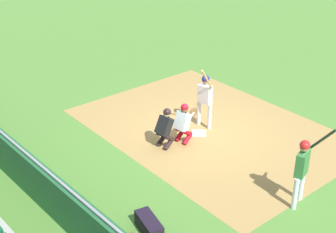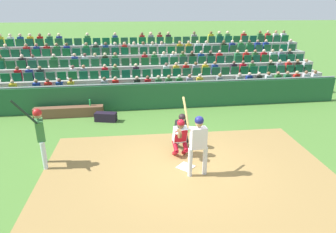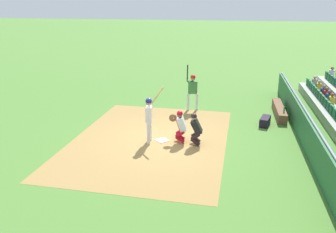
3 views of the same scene
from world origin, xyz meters
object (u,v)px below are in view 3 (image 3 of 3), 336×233
at_px(on_deck_batter, 192,88).
at_px(dugout_bench, 279,111).
at_px(home_plate_marker, 162,140).
at_px(equipment_duffel_bag, 265,121).
at_px(home_plate_umpire, 196,127).
at_px(water_bottle_on_bench, 284,109).
at_px(batter_at_plate, 149,115).
at_px(catcher_crouching, 180,124).

bearing_deg(on_deck_batter, dugout_bench, -90.40).
bearing_deg(on_deck_batter, home_plate_marker, 170.46).
bearing_deg(home_plate_marker, dugout_bench, -49.87).
bearing_deg(dugout_bench, equipment_duffel_bag, 153.90).
height_order(home_plate_marker, home_plate_umpire, home_plate_umpire).
bearing_deg(water_bottle_on_bench, batter_at_plate, 122.51).
bearing_deg(equipment_duffel_bag, catcher_crouching, 140.80).
relative_size(batter_at_plate, equipment_duffel_bag, 2.49).
bearing_deg(on_deck_batter, equipment_duffel_bag, -115.36).
height_order(home_plate_marker, water_bottle_on_bench, water_bottle_on_bench).
xyz_separation_m(batter_at_plate, catcher_crouching, (0.28, -1.18, -0.41)).
bearing_deg(equipment_duffel_bag, dugout_bench, -11.41).
bearing_deg(home_plate_marker, water_bottle_on_bench, -57.00).
distance_m(home_plate_marker, water_bottle_on_bench, 6.07).
relative_size(equipment_duffel_bag, on_deck_batter, 0.40).
xyz_separation_m(catcher_crouching, on_deck_batter, (4.19, 0.01, 0.42)).
bearing_deg(on_deck_batter, home_plate_umpire, -171.77).
distance_m(home_plate_marker, batter_at_plate, 1.23).
relative_size(catcher_crouching, on_deck_batter, 0.59).
bearing_deg(home_plate_umpire, catcher_crouching, 75.64).
bearing_deg(catcher_crouching, equipment_duffel_bag, -53.89).
distance_m(batter_at_plate, on_deck_batter, 4.62).
xyz_separation_m(dugout_bench, on_deck_batter, (0.03, 4.28, 0.93)).
bearing_deg(on_deck_batter, water_bottle_on_bench, -102.24).
distance_m(batter_at_plate, equipment_duffel_bag, 5.52).
bearing_deg(dugout_bench, catcher_crouching, 134.23).
bearing_deg(on_deck_batter, catcher_crouching, -179.90).
bearing_deg(home_plate_umpire, on_deck_batter, 8.23).
height_order(dugout_bench, on_deck_batter, on_deck_batter).
height_order(catcher_crouching, dugout_bench, catcher_crouching).
bearing_deg(batter_at_plate, dugout_bench, -50.84).
xyz_separation_m(batter_at_plate, water_bottle_on_bench, (3.52, -5.53, -0.56)).
xyz_separation_m(home_plate_umpire, dugout_bench, (4.32, -3.65, -0.48)).
distance_m(dugout_bench, equipment_duffel_bag, 1.81).
relative_size(home_plate_umpire, dugout_bench, 0.43).
height_order(batter_at_plate, on_deck_batter, on_deck_batter).
relative_size(water_bottle_on_bench, on_deck_batter, 0.12).
height_order(water_bottle_on_bench, equipment_duffel_bag, water_bottle_on_bench).
bearing_deg(catcher_crouching, dugout_bench, -45.77).
relative_size(home_plate_marker, dugout_bench, 0.15).
distance_m(home_plate_marker, on_deck_batter, 4.44).
relative_size(home_plate_marker, water_bottle_on_bench, 1.59).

